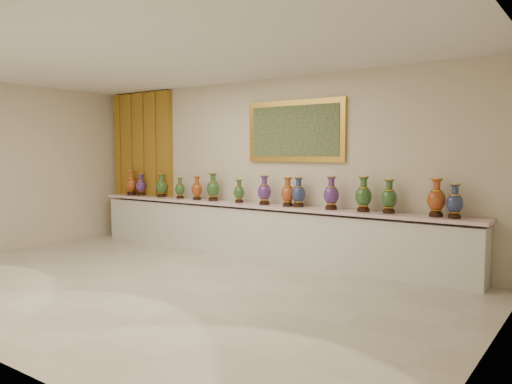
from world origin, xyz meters
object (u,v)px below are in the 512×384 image
at_px(vase_0, 131,184).
at_px(counter, 258,231).
at_px(vase_2, 161,187).
at_px(vase_1, 141,186).

bearing_deg(vase_0, counter, 0.65).
distance_m(vase_0, vase_2, 0.86).
height_order(vase_0, vase_2, vase_0).
distance_m(vase_1, vase_2, 0.63).
relative_size(vase_0, vase_2, 1.11).
bearing_deg(vase_1, vase_2, -3.10).
distance_m(counter, vase_1, 3.01).
xyz_separation_m(counter, vase_2, (-2.30, -0.02, 0.67)).
bearing_deg(vase_1, vase_0, -166.64).
bearing_deg(vase_0, vase_2, 1.31).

